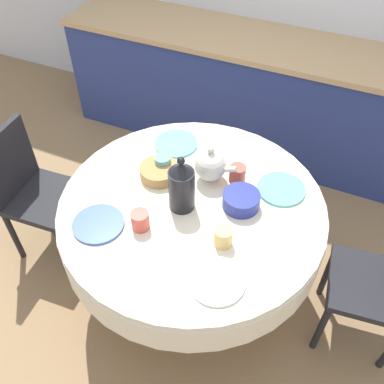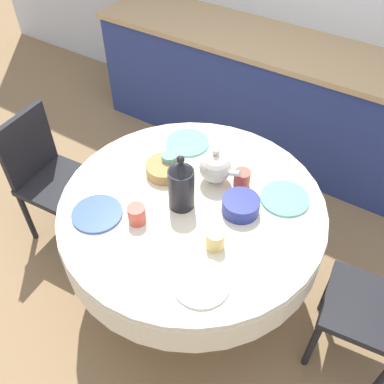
# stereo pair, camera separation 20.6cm
# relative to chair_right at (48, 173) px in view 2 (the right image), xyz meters

# --- Properties ---
(ground_plane) EXTENTS (12.00, 12.00, 0.00)m
(ground_plane) POSITION_rel_chair_right_xyz_m (1.01, 0.07, -0.49)
(ground_plane) COLOR #8E704C
(kitchen_counter) EXTENTS (3.24, 0.64, 0.90)m
(kitchen_counter) POSITION_rel_chair_right_xyz_m (1.01, 1.56, -0.04)
(kitchen_counter) COLOR navy
(kitchen_counter) RESTS_ON ground_plane
(dining_table) EXTENTS (1.34, 1.34, 0.74)m
(dining_table) POSITION_rel_chair_right_xyz_m (1.01, 0.07, 0.12)
(dining_table) COLOR tan
(dining_table) RESTS_ON ground_plane
(chair_right) EXTENTS (0.43, 0.43, 0.88)m
(chair_right) POSITION_rel_chair_right_xyz_m (0.00, 0.00, 0.00)
(chair_right) COLOR black
(chair_right) RESTS_ON ground_plane
(plate_near_left) EXTENTS (0.25, 0.25, 0.01)m
(plate_near_left) POSITION_rel_chair_right_xyz_m (0.66, -0.24, 0.25)
(plate_near_left) COLOR #3856AD
(plate_near_left) RESTS_ON dining_table
(cup_near_left) EXTENTS (0.08, 0.08, 0.09)m
(cup_near_left) POSITION_rel_chair_right_xyz_m (0.85, -0.17, 0.29)
(cup_near_left) COLOR #CC4C3D
(cup_near_left) RESTS_ON dining_table
(plate_near_right) EXTENTS (0.25, 0.25, 0.01)m
(plate_near_right) POSITION_rel_chair_right_xyz_m (1.29, -0.30, 0.25)
(plate_near_right) COLOR white
(plate_near_right) RESTS_ON dining_table
(cup_near_right) EXTENTS (0.08, 0.08, 0.09)m
(cup_near_right) POSITION_rel_chair_right_xyz_m (1.24, -0.10, 0.29)
(cup_near_right) COLOR #DBB766
(cup_near_right) RESTS_ON dining_table
(plate_far_left) EXTENTS (0.25, 0.25, 0.01)m
(plate_far_left) POSITION_rel_chair_right_xyz_m (0.74, 0.45, 0.25)
(plate_far_left) COLOR #60BCB7
(plate_far_left) RESTS_ON dining_table
(cup_far_left) EXTENTS (0.08, 0.08, 0.09)m
(cup_far_left) POSITION_rel_chair_right_xyz_m (0.77, 0.23, 0.29)
(cup_far_left) COLOR #5BA39E
(cup_far_left) RESTS_ON dining_table
(plate_far_right) EXTENTS (0.25, 0.25, 0.01)m
(plate_far_right) POSITION_rel_chair_right_xyz_m (1.38, 0.34, 0.25)
(plate_far_right) COLOR #60BCB7
(plate_far_right) RESTS_ON dining_table
(cup_far_right) EXTENTS (0.08, 0.08, 0.09)m
(cup_far_right) POSITION_rel_chair_right_xyz_m (1.15, 0.31, 0.29)
(cup_far_right) COLOR #CC4C3D
(cup_far_right) RESTS_ON dining_table
(coffee_carafe) EXTENTS (0.13, 0.13, 0.31)m
(coffee_carafe) POSITION_rel_chair_right_xyz_m (0.97, 0.04, 0.38)
(coffee_carafe) COLOR black
(coffee_carafe) RESTS_ON dining_table
(teapot) EXTENTS (0.23, 0.17, 0.21)m
(teapot) POSITION_rel_chair_right_xyz_m (1.02, 0.27, 0.34)
(teapot) COLOR silver
(teapot) RESTS_ON dining_table
(bread_basket) EXTENTS (0.20, 0.20, 0.06)m
(bread_basket) POSITION_rel_chair_right_xyz_m (0.77, 0.18, 0.28)
(bread_basket) COLOR #AD844C
(bread_basket) RESTS_ON dining_table
(fruit_bowl) EXTENTS (0.18, 0.18, 0.08)m
(fruit_bowl) POSITION_rel_chair_right_xyz_m (1.23, 0.15, 0.28)
(fruit_bowl) COLOR navy
(fruit_bowl) RESTS_ON dining_table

